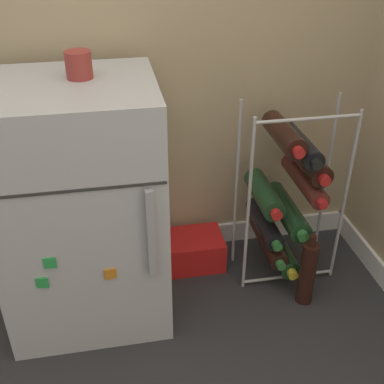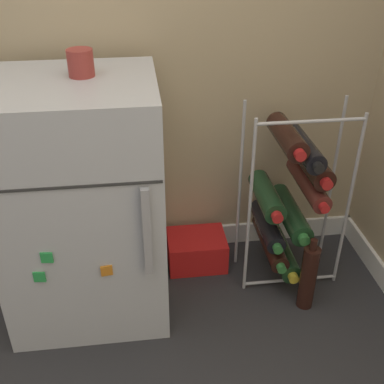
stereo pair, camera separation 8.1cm
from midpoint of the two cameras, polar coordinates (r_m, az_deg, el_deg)
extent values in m
plane|color=#28282B|center=(1.62, -5.45, -21.55)|extent=(14.00, 14.00, 0.00)
cube|color=white|center=(2.08, -7.40, -5.89)|extent=(6.84, 0.01, 0.09)
cube|color=#B7BABF|center=(1.64, -14.26, -1.80)|extent=(0.52, 0.46, 0.84)
cube|color=#2D2D2D|center=(1.34, -15.68, 0.08)|extent=(0.51, 0.00, 0.01)
cube|color=#9E9EA3|center=(1.40, -6.49, -5.05)|extent=(0.02, 0.02, 0.30)
cube|color=green|center=(1.48, -18.04, -8.04)|extent=(0.04, 0.01, 0.04)
cube|color=green|center=(1.53, -18.82, -10.20)|extent=(0.04, 0.01, 0.04)
cube|color=orange|center=(1.50, -11.21, -9.53)|extent=(0.04, 0.01, 0.04)
cylinder|color=#B2B2B7|center=(1.71, 5.34, -2.22)|extent=(0.01, 0.01, 0.71)
cylinder|color=#B2B2B7|center=(1.83, 16.42, -1.00)|extent=(0.01, 0.01, 0.71)
cylinder|color=#B2B2B7|center=(1.84, 4.04, 0.50)|extent=(0.01, 0.01, 0.71)
cylinder|color=#B2B2B7|center=(1.95, 14.47, 1.47)|extent=(0.01, 0.01, 0.71)
cylinder|color=#B2B2B7|center=(1.96, 10.09, -9.84)|extent=(0.36, 0.01, 0.01)
cylinder|color=#B2B2B7|center=(1.61, 12.27, 8.45)|extent=(0.36, 0.01, 0.01)
cylinder|color=#19381E|center=(1.95, 8.97, -6.51)|extent=(0.08, 0.31, 0.08)
cylinder|color=gold|center=(1.84, 10.58, -9.58)|extent=(0.04, 0.02, 0.04)
cylinder|color=black|center=(1.91, 7.66, -5.53)|extent=(0.07, 0.30, 0.07)
cylinder|color=#2D7033|center=(1.79, 9.20, -8.58)|extent=(0.03, 0.02, 0.03)
cylinder|color=black|center=(1.86, 7.35, -3.67)|extent=(0.07, 0.27, 0.07)
cylinder|color=#2D7033|center=(1.75, 8.73, -6.35)|extent=(0.03, 0.02, 0.03)
cylinder|color=#19381E|center=(1.86, 9.94, -2.20)|extent=(0.08, 0.31, 0.08)
cylinder|color=#2D7033|center=(1.74, 11.71, -5.14)|extent=(0.04, 0.02, 0.04)
cylinder|color=#19381E|center=(1.79, 7.23, -0.23)|extent=(0.08, 0.26, 0.08)
cylinder|color=red|center=(1.67, 8.61, -2.69)|extent=(0.04, 0.02, 0.04)
cylinder|color=#56231E|center=(1.81, 11.89, 1.38)|extent=(0.07, 0.31, 0.07)
cylinder|color=red|center=(1.68, 13.89, -1.40)|extent=(0.03, 0.02, 0.03)
cylinder|color=black|center=(1.77, 12.26, 3.71)|extent=(0.08, 0.27, 0.08)
cylinder|color=red|center=(1.66, 14.09, 1.36)|extent=(0.04, 0.02, 0.04)
cylinder|color=black|center=(1.73, 11.29, 5.55)|extent=(0.07, 0.28, 0.07)
cylinder|color=black|center=(1.61, 13.17, 3.18)|extent=(0.03, 0.02, 0.03)
cylinder|color=black|center=(1.69, 9.45, 6.75)|extent=(0.08, 0.26, 0.08)
cylinder|color=red|center=(1.57, 11.10, 4.61)|extent=(0.04, 0.02, 0.04)
cube|color=red|center=(1.98, -0.96, -6.90)|extent=(0.23, 0.18, 0.13)
cylinder|color=maroon|center=(1.49, -14.86, 14.36)|extent=(0.08, 0.08, 0.08)
cylinder|color=black|center=(1.81, 12.25, -9.45)|extent=(0.06, 0.06, 0.26)
cylinder|color=black|center=(1.72, 12.80, -5.66)|extent=(0.03, 0.03, 0.04)
camera|label=1|loc=(0.04, -91.38, -0.84)|focal=45.00mm
camera|label=2|loc=(0.04, 88.62, 0.84)|focal=45.00mm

